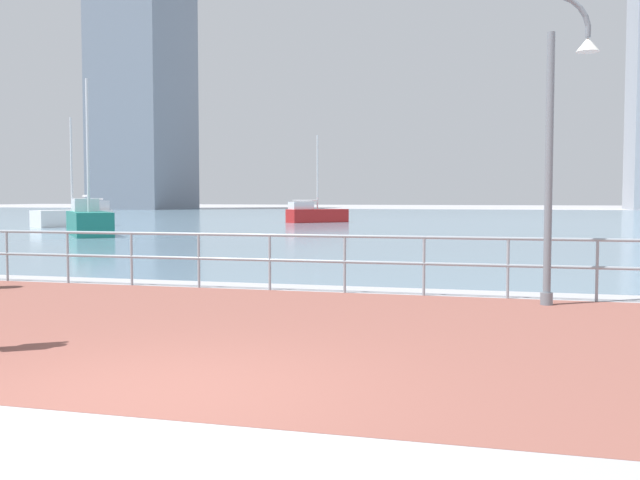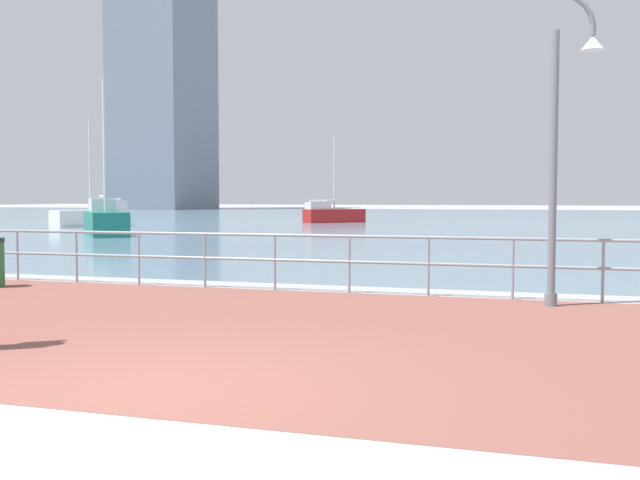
% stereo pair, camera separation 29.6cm
% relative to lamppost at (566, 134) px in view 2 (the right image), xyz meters
% --- Properties ---
extents(ground, '(220.00, 220.00, 0.00)m').
position_rel_lamppost_xyz_m(ground, '(-3.58, 33.64, -2.67)').
color(ground, '#9E9EA3').
extents(brick_paving, '(28.00, 7.63, 0.01)m').
position_rel_lamppost_xyz_m(brick_paving, '(-3.58, -3.24, -2.67)').
color(brick_paving, brown).
rests_on(brick_paving, ground).
extents(harbor_water, '(180.00, 88.00, 0.00)m').
position_rel_lamppost_xyz_m(harbor_water, '(-3.58, 45.58, -2.67)').
color(harbor_water, slate).
rests_on(harbor_water, ground).
extents(waterfront_railing, '(25.25, 0.06, 1.03)m').
position_rel_lamppost_xyz_m(waterfront_railing, '(-3.58, 0.58, -1.95)').
color(waterfront_railing, '#8C99A3').
rests_on(waterfront_railing, ground).
extents(lamppost, '(0.81, 0.36, 4.83)m').
position_rel_lamppost_xyz_m(lamppost, '(0.00, 0.00, 0.00)').
color(lamppost, slate).
rests_on(lamppost, ground).
extents(sailboat_white, '(3.27, 4.54, 6.20)m').
position_rel_lamppost_xyz_m(sailboat_white, '(-25.28, 25.06, -2.08)').
color(sailboat_white, white).
rests_on(sailboat_white, ground).
extents(sailboat_yellow, '(3.82, 3.80, 5.78)m').
position_rel_lamppost_xyz_m(sailboat_yellow, '(-13.76, 35.12, -2.12)').
color(sailboat_yellow, '#B21E1E').
rests_on(sailboat_yellow, ground).
extents(sailboat_teal, '(4.24, 4.75, 6.85)m').
position_rel_lamppost_xyz_m(sailboat_teal, '(-19.06, 16.72, -2.02)').
color(sailboat_teal, '#197266').
rests_on(sailboat_teal, ground).
extents(tower_beige, '(10.39, 13.94, 48.25)m').
position_rel_lamppost_xyz_m(tower_beige, '(-51.98, 82.24, 20.62)').
color(tower_beige, slate).
rests_on(tower_beige, ground).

